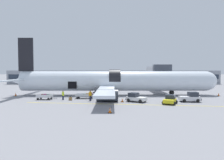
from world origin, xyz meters
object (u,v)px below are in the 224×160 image
at_px(baggage_tug_lead, 171,100).
at_px(suitcase_on_tarmac_upright, 71,99).
at_px(airplane, 113,81).
at_px(ground_crew_loader_a, 103,93).
at_px(baggage_tug_mid, 136,98).
at_px(baggage_tug_rear, 191,98).
at_px(baggage_cart_loading, 86,96).
at_px(ground_crew_loader_b, 91,95).
at_px(baggage_cart_queued, 46,97).
at_px(ground_crew_supervisor, 104,93).
at_px(ground_crew_driver, 64,95).

height_order(baggage_tug_lead, suitcase_on_tarmac_upright, baggage_tug_lead).
distance_m(airplane, ground_crew_loader_a, 5.74).
bearing_deg(airplane, baggage_tug_mid, -66.87).
height_order(airplane, baggage_tug_rear, airplane).
xyz_separation_m(airplane, baggage_cart_loading, (-4.82, -4.99, -2.37)).
distance_m(baggage_tug_lead, ground_crew_loader_b, 12.67).
relative_size(airplane, baggage_cart_queued, 11.82).
bearing_deg(baggage_cart_queued, ground_crew_supervisor, 13.48).
bearing_deg(ground_crew_loader_b, baggage_tug_rear, -3.75).
distance_m(ground_crew_loader_a, ground_crew_driver, 6.74).
bearing_deg(baggage_tug_mid, ground_crew_loader_b, 172.12).
xyz_separation_m(airplane, ground_crew_loader_b, (-3.65, -7.74, -1.91)).
bearing_deg(ground_crew_driver, ground_crew_loader_b, -12.97).
xyz_separation_m(airplane, baggage_tug_lead, (8.60, -10.97, -2.23)).
bearing_deg(ground_crew_loader_b, suitcase_on_tarmac_upright, 172.45).
xyz_separation_m(baggage_tug_rear, ground_crew_driver, (-20.93, 2.16, 0.13)).
bearing_deg(baggage_tug_lead, baggage_cart_queued, 167.11).
distance_m(baggage_cart_queued, ground_crew_supervisor, 10.25).
relative_size(ground_crew_loader_b, suitcase_on_tarmac_upright, 2.55).
relative_size(baggage_tug_rear, ground_crew_supervisor, 1.94).
distance_m(airplane, baggage_cart_queued, 13.46).
relative_size(baggage_cart_queued, ground_crew_loader_b, 2.06).
bearing_deg(ground_crew_loader_b, baggage_tug_mid, -7.88).
xyz_separation_m(baggage_tug_rear, baggage_cart_loading, (-17.31, 3.81, -0.24)).
bearing_deg(ground_crew_loader_a, suitcase_on_tarmac_upright, -156.96).
distance_m(airplane, baggage_tug_lead, 14.11).
bearing_deg(suitcase_on_tarmac_upright, ground_crew_supervisor, 31.94).
xyz_separation_m(airplane, ground_crew_supervisor, (-1.68, -3.95, -1.93)).
xyz_separation_m(ground_crew_loader_a, suitcase_on_tarmac_upright, (-5.17, -2.20, -0.67)).
relative_size(ground_crew_supervisor, suitcase_on_tarmac_upright, 2.49).
bearing_deg(airplane, ground_crew_loader_a, -110.18).
relative_size(baggage_cart_loading, ground_crew_supervisor, 2.50).
relative_size(baggage_tug_lead, ground_crew_loader_a, 1.61).
height_order(baggage_tug_rear, suitcase_on_tarmac_upright, baggage_tug_rear).
xyz_separation_m(baggage_tug_mid, baggage_tug_rear, (8.75, -0.04, 0.05)).
bearing_deg(baggage_tug_mid, baggage_cart_loading, 156.23).
bearing_deg(ground_crew_driver, airplane, 38.20).
bearing_deg(airplane, baggage_tug_rear, -35.17).
distance_m(baggage_tug_lead, baggage_cart_queued, 20.76).
relative_size(baggage_tug_lead, suitcase_on_tarmac_upright, 4.33).
bearing_deg(baggage_tug_lead, baggage_tug_rear, 29.11).
bearing_deg(suitcase_on_tarmac_upright, baggage_cart_loading, 46.12).
relative_size(airplane, baggage_tug_rear, 12.79).
height_order(baggage_tug_mid, ground_crew_loader_a, ground_crew_loader_a).
bearing_deg(baggage_cart_loading, baggage_cart_queued, -168.83).
distance_m(baggage_tug_rear, baggage_cart_queued, 24.25).
bearing_deg(ground_crew_supervisor, ground_crew_loader_a, -99.75).
bearing_deg(baggage_cart_queued, baggage_cart_loading, 11.17).
bearing_deg(ground_crew_driver, baggage_tug_lead, -14.26).
height_order(baggage_cart_loading, ground_crew_loader_a, ground_crew_loader_a).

